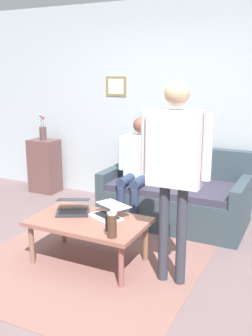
{
  "coord_description": "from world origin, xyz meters",
  "views": [
    {
      "loc": [
        -1.71,
        2.68,
        1.82
      ],
      "look_at": [
        0.05,
        -0.91,
        0.8
      ],
      "focal_mm": 41.14,
      "sensor_mm": 36.0,
      "label": 1
    }
  ],
  "objects_px": {
    "flower_vase": "(43,132)",
    "person_standing": "(175,158)",
    "couch": "(176,197)",
    "side_shelf": "(45,166)",
    "person_seated": "(138,164)",
    "french_press": "(112,225)",
    "laptop_center": "(73,208)",
    "laptop_left": "(108,213)",
    "coffee_table": "(89,224)"
  },
  "relations": [
    {
      "from": "person_standing",
      "to": "flower_vase",
      "type": "bearing_deg",
      "value": -31.85
    },
    {
      "from": "coffee_table",
      "to": "french_press",
      "type": "height_order",
      "value": "french_press"
    },
    {
      "from": "couch",
      "to": "person_standing",
      "type": "xyz_separation_m",
      "value": [
        -0.43,
        1.37,
        0.81
      ]
    },
    {
      "from": "couch",
      "to": "side_shelf",
      "type": "bearing_deg",
      "value": -6.84
    },
    {
      "from": "coffee_table",
      "to": "flower_vase",
      "type": "relative_size",
      "value": 2.8
    },
    {
      "from": "couch",
      "to": "flower_vase",
      "type": "xyz_separation_m",
      "value": [
        2.19,
        -0.26,
        0.62
      ]
    },
    {
      "from": "french_press",
      "to": "side_shelf",
      "type": "height_order",
      "value": "side_shelf"
    },
    {
      "from": "coffee_table",
      "to": "flower_vase",
      "type": "distance_m",
      "value": 2.49
    },
    {
      "from": "person_standing",
      "to": "laptop_center",
      "type": "bearing_deg",
      "value": -4.37
    },
    {
      "from": "couch",
      "to": "flower_vase",
      "type": "height_order",
      "value": "flower_vase"
    },
    {
      "from": "coffee_table",
      "to": "flower_vase",
      "type": "height_order",
      "value": "flower_vase"
    },
    {
      "from": "person_seated",
      "to": "french_press",
      "type": "bearing_deg",
      "value": 105.75
    },
    {
      "from": "couch",
      "to": "side_shelf",
      "type": "height_order",
      "value": "couch"
    },
    {
      "from": "couch",
      "to": "laptop_left",
      "type": "bearing_deg",
      "value": 77.69
    },
    {
      "from": "laptop_left",
      "to": "couch",
      "type": "bearing_deg",
      "value": -102.31
    },
    {
      "from": "laptop_left",
      "to": "side_shelf",
      "type": "distance_m",
      "value": 2.44
    },
    {
      "from": "laptop_left",
      "to": "side_shelf",
      "type": "relative_size",
      "value": 0.53
    },
    {
      "from": "side_shelf",
      "to": "laptop_center",
      "type": "bearing_deg",
      "value": 135.0
    },
    {
      "from": "laptop_left",
      "to": "person_standing",
      "type": "relative_size",
      "value": 0.24
    },
    {
      "from": "laptop_center",
      "to": "person_seated",
      "type": "bearing_deg",
      "value": -102.25
    },
    {
      "from": "laptop_left",
      "to": "flower_vase",
      "type": "bearing_deg",
      "value": -37.9
    },
    {
      "from": "laptop_center",
      "to": "person_seated",
      "type": "height_order",
      "value": "person_seated"
    },
    {
      "from": "laptop_left",
      "to": "person_seated",
      "type": "bearing_deg",
      "value": -81.94
    },
    {
      "from": "flower_vase",
      "to": "couch",
      "type": "bearing_deg",
      "value": 173.19
    },
    {
      "from": "laptop_center",
      "to": "person_standing",
      "type": "xyz_separation_m",
      "value": [
        -1.08,
        0.08,
        0.63
      ]
    },
    {
      "from": "laptop_center",
      "to": "person_standing",
      "type": "height_order",
      "value": "person_standing"
    },
    {
      "from": "couch",
      "to": "french_press",
      "type": "xyz_separation_m",
      "value": [
        0.02,
        1.63,
        0.25
      ]
    },
    {
      "from": "coffee_table",
      "to": "person_standing",
      "type": "relative_size",
      "value": 0.63
    },
    {
      "from": "coffee_table",
      "to": "side_shelf",
      "type": "distance_m",
      "value": 2.43
    },
    {
      "from": "couch",
      "to": "flower_vase",
      "type": "bearing_deg",
      "value": -6.81
    },
    {
      "from": "couch",
      "to": "person_seated",
      "type": "distance_m",
      "value": 0.63
    },
    {
      "from": "flower_vase",
      "to": "person_standing",
      "type": "distance_m",
      "value": 3.09
    },
    {
      "from": "couch",
      "to": "person_seated",
      "type": "bearing_deg",
      "value": 28.87
    },
    {
      "from": "coffee_table",
      "to": "person_standing",
      "type": "bearing_deg",
      "value": -178.79
    },
    {
      "from": "laptop_center",
      "to": "french_press",
      "type": "distance_m",
      "value": 0.72
    },
    {
      "from": "couch",
      "to": "laptop_center",
      "type": "distance_m",
      "value": 1.45
    },
    {
      "from": "person_standing",
      "to": "couch",
      "type": "bearing_deg",
      "value": -72.4
    },
    {
      "from": "french_press",
      "to": "side_shelf",
      "type": "bearing_deg",
      "value": -41.07
    },
    {
      "from": "person_standing",
      "to": "french_press",
      "type": "bearing_deg",
      "value": 30.46
    },
    {
      "from": "side_shelf",
      "to": "person_seated",
      "type": "xyz_separation_m",
      "value": [
        -1.78,
        0.49,
        0.33
      ]
    },
    {
      "from": "french_press",
      "to": "person_standing",
      "type": "bearing_deg",
      "value": -149.54
    },
    {
      "from": "french_press",
      "to": "person_standing",
      "type": "xyz_separation_m",
      "value": [
        -0.45,
        -0.26,
        0.57
      ]
    },
    {
      "from": "french_press",
      "to": "person_standing",
      "type": "height_order",
      "value": "person_standing"
    },
    {
      "from": "flower_vase",
      "to": "person_standing",
      "type": "bearing_deg",
      "value": 148.15
    },
    {
      "from": "coffee_table",
      "to": "person_seated",
      "type": "distance_m",
      "value": 1.21
    },
    {
      "from": "laptop_center",
      "to": "flower_vase",
      "type": "height_order",
      "value": "flower_vase"
    },
    {
      "from": "side_shelf",
      "to": "french_press",
      "type": "bearing_deg",
      "value": 138.93
    },
    {
      "from": "couch",
      "to": "person_standing",
      "type": "bearing_deg",
      "value": 107.6
    },
    {
      "from": "couch",
      "to": "person_seated",
      "type": "relative_size",
      "value": 1.33
    },
    {
      "from": "french_press",
      "to": "person_seated",
      "type": "relative_size",
      "value": 0.2
    }
  ]
}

